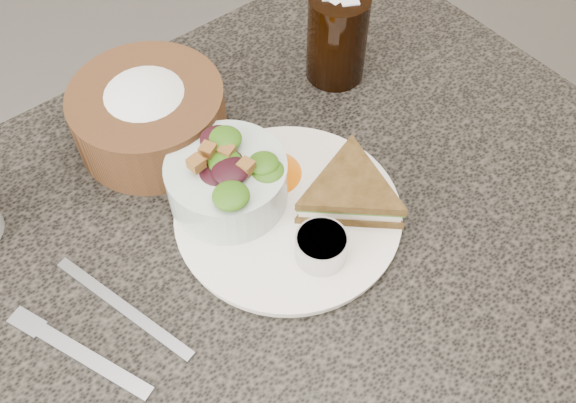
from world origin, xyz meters
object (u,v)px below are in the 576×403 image
(dinner_plate, at_px, (288,214))
(dressing_ramekin, at_px, (321,247))
(cola_glass, at_px, (337,34))
(salad_bowl, at_px, (226,176))
(bread_basket, at_px, (148,108))
(dining_table, at_px, (261,367))
(sandwich, at_px, (350,192))

(dinner_plate, height_order, dressing_ramekin, dressing_ramekin)
(dressing_ramekin, height_order, cola_glass, cola_glass)
(dinner_plate, bearing_deg, salad_bowl, 124.67)
(dressing_ramekin, relative_size, bread_basket, 0.30)
(salad_bowl, relative_size, bread_basket, 0.73)
(bread_basket, bearing_deg, dining_table, -89.80)
(dining_table, xyz_separation_m, dinner_plate, (0.06, 0.00, 0.38))
(dinner_plate, bearing_deg, sandwich, -28.02)
(cola_glass, bearing_deg, bread_basket, 168.39)
(dinner_plate, height_order, cola_glass, cola_glass)
(dinner_plate, distance_m, bread_basket, 0.22)
(salad_bowl, relative_size, cola_glass, 1.01)
(salad_bowl, xyz_separation_m, cola_glass, (0.24, 0.09, 0.02))
(dinner_plate, relative_size, dressing_ramekin, 4.52)
(dinner_plate, distance_m, cola_glass, 0.26)
(salad_bowl, distance_m, cola_glass, 0.26)
(dining_table, bearing_deg, salad_bowl, 76.44)
(dinner_plate, relative_size, cola_glass, 1.90)
(dining_table, distance_m, salad_bowl, 0.43)
(dinner_plate, distance_m, salad_bowl, 0.09)
(salad_bowl, height_order, dressing_ramekin, salad_bowl)
(sandwich, bearing_deg, bread_basket, 159.29)
(salad_bowl, height_order, cola_glass, cola_glass)
(dinner_plate, xyz_separation_m, salad_bowl, (-0.04, 0.06, 0.05))
(dinner_plate, xyz_separation_m, sandwich, (0.06, -0.03, 0.02))
(bread_basket, bearing_deg, dressing_ramekin, -80.15)
(dining_table, bearing_deg, dressing_ramekin, -55.83)
(dining_table, height_order, cola_glass, cola_glass)
(sandwich, distance_m, bread_basket, 0.27)
(dining_table, height_order, dressing_ramekin, dressing_ramekin)
(salad_bowl, bearing_deg, dinner_plate, -55.33)
(dressing_ramekin, bearing_deg, salad_bowl, 104.05)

